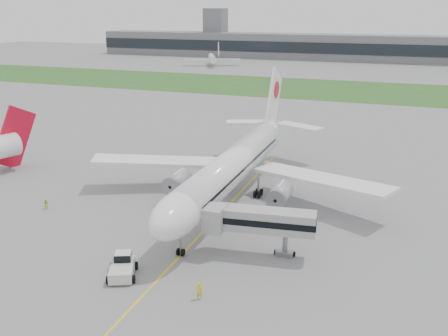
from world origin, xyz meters
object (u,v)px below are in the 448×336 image
(airliner, at_px, (235,164))
(pushback_tug, at_px, (123,266))
(jet_bridge, at_px, (257,221))
(ground_crew_near, at_px, (199,291))

(airliner, bearing_deg, pushback_tug, -98.97)
(airliner, xyz_separation_m, jet_bridge, (8.38, -16.56, -1.21))
(jet_bridge, relative_size, ground_crew_near, 6.74)
(airliner, distance_m, ground_crew_near, 28.71)
(pushback_tug, height_order, jet_bridge, jet_bridge)
(airliner, height_order, ground_crew_near, airliner)
(airliner, relative_size, ground_crew_near, 28.07)
(pushback_tug, bearing_deg, airliner, 57.16)
(jet_bridge, bearing_deg, airliner, 109.60)
(airliner, xyz_separation_m, ground_crew_near, (5.72, -27.74, -4.70))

